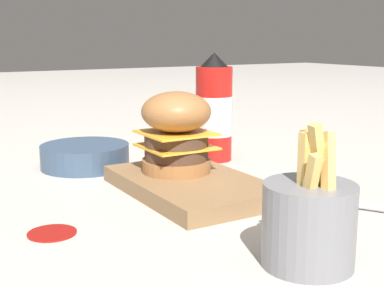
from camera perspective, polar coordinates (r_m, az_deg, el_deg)
The scene contains 7 objects.
ground_plane at distance 0.81m, azimuth -0.74°, elevation -4.95°, with size 6.00×6.00×0.00m, color #B7B2A8.
serving_board at distance 0.79m, azimuth -0.00°, elevation -4.40°, with size 0.27×0.17×0.02m.
burger at distance 0.81m, azimuth -1.98°, elevation 1.35°, with size 0.11×0.11×0.12m.
ketchup_bottle at distance 0.99m, azimuth 2.34°, elevation 3.49°, with size 0.07×0.07×0.20m.
fries_basket at distance 0.55m, azimuth 12.37°, elevation -8.13°, with size 0.09×0.09×0.15m.
side_bowl at distance 0.96m, azimuth -11.34°, elevation -1.15°, with size 0.15×0.15×0.04m.
ketchup_puddle at distance 0.66m, azimuth -14.71°, elevation -9.10°, with size 0.06×0.06×0.00m.
Camera 1 is at (-0.67, 0.39, 0.23)m, focal length 50.00 mm.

